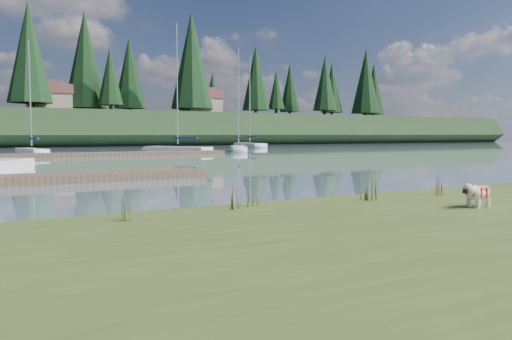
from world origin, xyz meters
TOP-DOWN VIEW (x-y plane):
  - ground at (0.00, 30.00)m, footprint 200.00×200.00m
  - bank at (0.00, -6.00)m, footprint 60.00×9.00m
  - ridge at (0.00, 73.00)m, footprint 200.00×20.00m
  - bulldog at (4.31, -4.23)m, footprint 0.81×0.39m
  - dock_far at (2.00, 30.00)m, footprint 26.00×2.20m
  - sailboat_bg_2 at (-0.08, 35.17)m, footprint 2.28×6.33m
  - sailboat_bg_3 at (12.48, 35.27)m, footprint 5.06×8.29m
  - sailboat_bg_4 at (19.23, 34.45)m, footprint 4.16×6.89m
  - sailboat_bg_5 at (27.94, 48.39)m, footprint 2.70×8.73m
  - weed_0 at (0.09, -2.12)m, footprint 0.17×0.14m
  - weed_1 at (0.55, -2.00)m, footprint 0.17×0.14m
  - weed_2 at (3.18, -2.50)m, footprint 0.17×0.14m
  - weed_3 at (-2.10, -2.42)m, footprint 0.17×0.14m
  - weed_4 at (3.11, -2.37)m, footprint 0.17×0.14m
  - weed_5 at (5.06, -2.63)m, footprint 0.17×0.14m
  - mud_lip at (0.00, -1.60)m, footprint 60.00×0.50m
  - conifer_4 at (3.00, 66.00)m, footprint 6.16×6.16m
  - conifer_5 at (15.00, 70.00)m, footprint 3.96×3.96m
  - conifer_6 at (28.00, 68.00)m, footprint 7.04×7.04m
  - conifer_7 at (42.00, 71.00)m, footprint 5.28×5.28m
  - conifer_8 at (55.00, 67.00)m, footprint 4.62×4.62m
  - conifer_9 at (68.00, 70.00)m, footprint 5.94×5.94m
  - house_1 at (6.00, 71.00)m, footprint 6.30×5.30m
  - house_2 at (30.00, 69.00)m, footprint 6.30×5.30m

SIDE VIEW (x-z plane):
  - ground at x=0.00m, z-range 0.00..0.00m
  - mud_lip at x=0.00m, z-range 0.00..0.14m
  - dock_far at x=2.00m, z-range 0.00..0.30m
  - bank at x=0.00m, z-range 0.00..0.35m
  - sailboat_bg_5 at x=27.94m, z-range -5.79..6.42m
  - sailboat_bg_3 at x=12.48m, z-range -5.82..6.47m
  - sailboat_bg_4 at x=19.23m, z-range -4.86..5.52m
  - sailboat_bg_2 at x=-0.08m, z-range -4.43..5.10m
  - weed_4 at x=3.11m, z-range 0.32..0.69m
  - weed_1 at x=0.55m, z-range 0.31..0.80m
  - weed_3 at x=-2.10m, z-range 0.30..0.90m
  - weed_0 at x=0.09m, z-range 0.30..0.91m
  - weed_5 at x=5.06m, z-range 0.30..0.92m
  - bulldog at x=4.31m, z-range 0.41..0.89m
  - weed_2 at x=3.18m, z-range 0.29..1.07m
  - ridge at x=0.00m, z-range 0.00..5.00m
  - house_1 at x=6.00m, z-range 4.99..9.64m
  - house_2 at x=30.00m, z-range 4.99..9.64m
  - conifer_5 at x=15.00m, z-range 5.65..16.00m
  - conifer_8 at x=55.00m, z-range 5.62..17.40m
  - conifer_7 at x=42.00m, z-range 5.59..18.79m
  - conifer_9 at x=68.00m, z-range 5.55..20.18m
  - conifer_4 at x=3.00m, z-range 5.54..20.64m
  - conifer_6 at x=28.00m, z-range 5.49..22.49m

